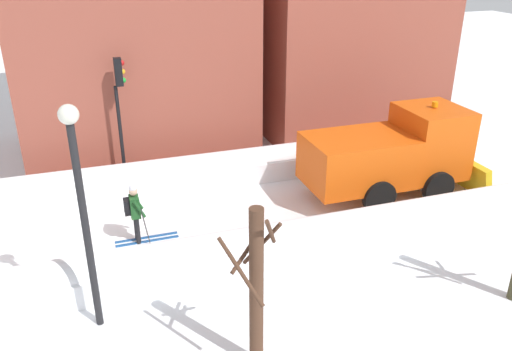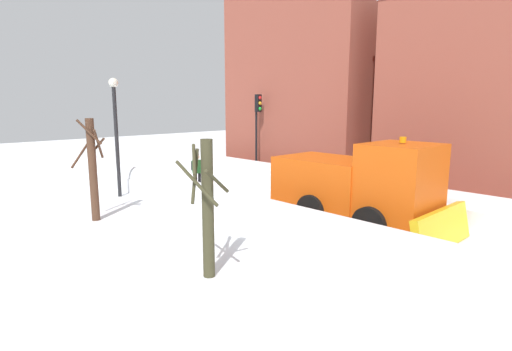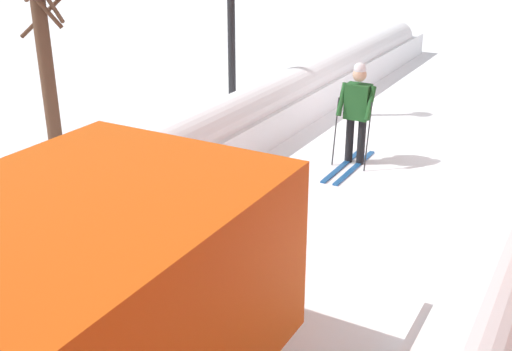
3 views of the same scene
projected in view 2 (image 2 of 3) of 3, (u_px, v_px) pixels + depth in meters
ground_plane at (338, 222)px, 14.36m from camera, size 80.00×80.00×0.00m
snowbank_left at (378, 195)px, 16.03m from camera, size 1.10×36.00×1.18m
snowbank_right at (288, 223)px, 12.49m from camera, size 1.10×36.00×1.10m
building_brick_near at (321, 13)px, 22.48m from camera, size 6.93×8.57×17.88m
building_brick_mid at (497, 100)px, 16.78m from camera, size 6.22×7.79×8.44m
plow_truck at (360, 184)px, 13.51m from camera, size 3.20×5.98×3.12m
skier at (197, 169)px, 19.42m from camera, size 0.62×1.80×1.81m
traffic_light_pole at (258, 121)px, 21.48m from camera, size 0.28×0.42×4.53m
street_lamp at (116, 123)px, 17.68m from camera, size 0.40×0.40×5.15m
bare_tree_near at (93, 168)px, 14.25m from camera, size 1.16×1.16×3.59m
bare_tree_mid at (207, 206)px, 9.56m from camera, size 1.06×1.28×3.30m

